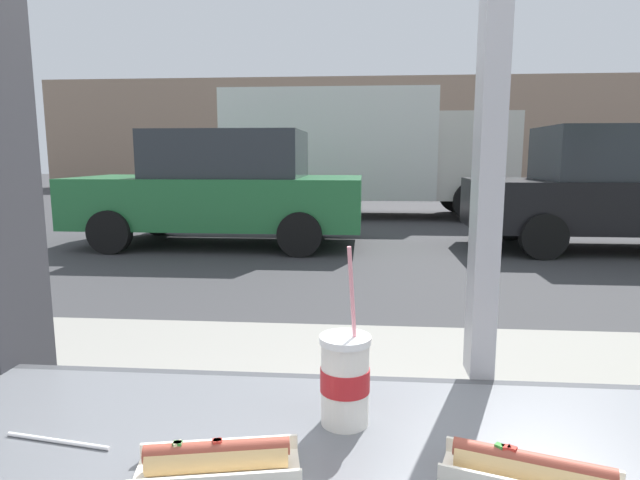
# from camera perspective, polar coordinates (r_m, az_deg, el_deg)

# --- Properties ---
(ground_plane) EXTENTS (60.00, 60.00, 0.00)m
(ground_plane) POSITION_cam_1_polar(r_m,az_deg,el_deg) (9.14, 6.25, 0.03)
(ground_plane) COLOR #38383A
(sidewalk_strip) EXTENTS (16.00, 2.80, 0.11)m
(sidewalk_strip) POSITION_cam_1_polar(r_m,az_deg,el_deg) (2.98, 9.50, -18.59)
(sidewalk_strip) COLOR gray
(sidewalk_strip) RESTS_ON ground
(building_facade_far) EXTENTS (28.00, 1.20, 4.60)m
(building_facade_far) POSITION_cam_1_polar(r_m,az_deg,el_deg) (22.95, 5.47, 11.22)
(building_facade_far) COLOR gray
(building_facade_far) RESTS_ON ground
(soda_cup_right) EXTENTS (0.09, 0.09, 0.32)m
(soda_cup_right) POSITION_cam_1_polar(r_m,az_deg,el_deg) (0.94, 2.70, -14.58)
(soda_cup_right) COLOR silver
(soda_cup_right) RESTS_ON window_counter
(hotdog_tray_near) EXTENTS (0.25, 0.14, 0.05)m
(hotdog_tray_near) POSITION_cam_1_polar(r_m,az_deg,el_deg) (0.85, -10.90, -22.10)
(hotdog_tray_near) COLOR silver
(hotdog_tray_near) RESTS_ON window_counter
(hotdog_tray_far) EXTENTS (0.26, 0.16, 0.05)m
(hotdog_tray_far) POSITION_cam_1_polar(r_m,az_deg,el_deg) (0.86, 21.64, -22.02)
(hotdog_tray_far) COLOR silver
(hotdog_tray_far) RESTS_ON window_counter
(loose_straw) EXTENTS (0.19, 0.04, 0.01)m
(loose_straw) POSITION_cam_1_polar(r_m,az_deg,el_deg) (1.01, -26.30, -18.74)
(loose_straw) COLOR white
(loose_straw) RESTS_ON window_counter
(parked_car_green) EXTENTS (4.51, 2.07, 1.81)m
(parked_car_green) POSITION_cam_1_polar(r_m,az_deg,el_deg) (8.65, -10.42, 5.48)
(parked_car_green) COLOR #236B38
(parked_car_green) RESTS_ON ground
(parked_car_black) EXTENTS (4.45, 1.89, 1.86)m
(parked_car_black) POSITION_cam_1_polar(r_m,az_deg,el_deg) (9.20, 29.62, 4.74)
(parked_car_black) COLOR black
(parked_car_black) RESTS_ON ground
(box_truck) EXTENTS (6.47, 2.44, 2.87)m
(box_truck) POSITION_cam_1_polar(r_m,az_deg,el_deg) (12.62, 4.47, 9.71)
(box_truck) COLOR silver
(box_truck) RESTS_ON ground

